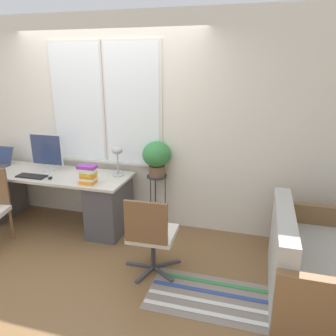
{
  "coord_description": "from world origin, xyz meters",
  "views": [
    {
      "loc": [
        1.89,
        -3.12,
        2.09
      ],
      "look_at": [
        0.94,
        0.18,
        1.0
      ],
      "focal_mm": 35.0,
      "sensor_mm": 36.0,
      "label": 1
    }
  ],
  "objects_px": {
    "keyboard": "(32,176)",
    "plant_stand": "(157,182)",
    "monitor": "(47,151)",
    "office_chair_swivel": "(151,234)",
    "desk_lamp": "(117,154)",
    "book_stack": "(88,174)",
    "mouse": "(50,178)",
    "potted_plant": "(157,156)",
    "couch_loveseat": "(310,268)"
  },
  "relations": [
    {
      "from": "keyboard",
      "to": "plant_stand",
      "type": "bearing_deg",
      "value": 18.53
    },
    {
      "from": "plant_stand",
      "to": "potted_plant",
      "type": "relative_size",
      "value": 1.61
    },
    {
      "from": "desk_lamp",
      "to": "book_stack",
      "type": "xyz_separation_m",
      "value": [
        -0.22,
        -0.37,
        -0.17
      ]
    },
    {
      "from": "plant_stand",
      "to": "monitor",
      "type": "bearing_deg",
      "value": -171.95
    },
    {
      "from": "potted_plant",
      "to": "plant_stand",
      "type": "bearing_deg",
      "value": 90.0
    },
    {
      "from": "monitor",
      "to": "couch_loveseat",
      "type": "bearing_deg",
      "value": -12.38
    },
    {
      "from": "keyboard",
      "to": "desk_lamp",
      "type": "xyz_separation_m",
      "value": [
        1.03,
        0.36,
        0.27
      ]
    },
    {
      "from": "keyboard",
      "to": "mouse",
      "type": "distance_m",
      "value": 0.28
    },
    {
      "from": "mouse",
      "to": "desk_lamp",
      "type": "bearing_deg",
      "value": 26.93
    },
    {
      "from": "office_chair_swivel",
      "to": "desk_lamp",
      "type": "bearing_deg",
      "value": -51.9
    },
    {
      "from": "monitor",
      "to": "keyboard",
      "type": "height_order",
      "value": "monitor"
    },
    {
      "from": "keyboard",
      "to": "plant_stand",
      "type": "relative_size",
      "value": 0.53
    },
    {
      "from": "plant_stand",
      "to": "potted_plant",
      "type": "distance_m",
      "value": 0.35
    },
    {
      "from": "desk_lamp",
      "to": "plant_stand",
      "type": "distance_m",
      "value": 0.62
    },
    {
      "from": "book_stack",
      "to": "potted_plant",
      "type": "relative_size",
      "value": 0.5
    },
    {
      "from": "keyboard",
      "to": "office_chair_swivel",
      "type": "bearing_deg",
      "value": -15.83
    },
    {
      "from": "couch_loveseat",
      "to": "plant_stand",
      "type": "bearing_deg",
      "value": 62.72
    },
    {
      "from": "couch_loveseat",
      "to": "office_chair_swivel",
      "type": "bearing_deg",
      "value": 93.13
    },
    {
      "from": "desk_lamp",
      "to": "couch_loveseat",
      "type": "height_order",
      "value": "desk_lamp"
    },
    {
      "from": "monitor",
      "to": "mouse",
      "type": "distance_m",
      "value": 0.46
    },
    {
      "from": "book_stack",
      "to": "keyboard",
      "type": "bearing_deg",
      "value": 179.59
    },
    {
      "from": "book_stack",
      "to": "plant_stand",
      "type": "bearing_deg",
      "value": 36.03
    },
    {
      "from": "keyboard",
      "to": "mouse",
      "type": "xyz_separation_m",
      "value": [
        0.28,
        -0.01,
        0.01
      ]
    },
    {
      "from": "monitor",
      "to": "potted_plant",
      "type": "height_order",
      "value": "monitor"
    },
    {
      "from": "monitor",
      "to": "mouse",
      "type": "bearing_deg",
      "value": -52.19
    },
    {
      "from": "keyboard",
      "to": "couch_loveseat",
      "type": "distance_m",
      "value": 3.34
    },
    {
      "from": "desk_lamp",
      "to": "potted_plant",
      "type": "distance_m",
      "value": 0.5
    },
    {
      "from": "monitor",
      "to": "mouse",
      "type": "xyz_separation_m",
      "value": [
        0.24,
        -0.31,
        -0.24
      ]
    },
    {
      "from": "monitor",
      "to": "potted_plant",
      "type": "bearing_deg",
      "value": 8.05
    },
    {
      "from": "mouse",
      "to": "office_chair_swivel",
      "type": "distance_m",
      "value": 1.58
    },
    {
      "from": "office_chair_swivel",
      "to": "plant_stand",
      "type": "relative_size",
      "value": 1.21
    },
    {
      "from": "couch_loveseat",
      "to": "potted_plant",
      "type": "height_order",
      "value": "potted_plant"
    },
    {
      "from": "keyboard",
      "to": "plant_stand",
      "type": "xyz_separation_m",
      "value": [
        1.5,
        0.5,
        -0.11
      ]
    },
    {
      "from": "book_stack",
      "to": "couch_loveseat",
      "type": "height_order",
      "value": "book_stack"
    },
    {
      "from": "mouse",
      "to": "couch_loveseat",
      "type": "relative_size",
      "value": 0.05
    },
    {
      "from": "desk_lamp",
      "to": "plant_stand",
      "type": "relative_size",
      "value": 0.52
    },
    {
      "from": "office_chair_swivel",
      "to": "potted_plant",
      "type": "distance_m",
      "value": 1.16
    },
    {
      "from": "keyboard",
      "to": "plant_stand",
      "type": "distance_m",
      "value": 1.59
    },
    {
      "from": "desk_lamp",
      "to": "plant_stand",
      "type": "xyz_separation_m",
      "value": [
        0.48,
        0.14,
        -0.38
      ]
    },
    {
      "from": "monitor",
      "to": "desk_lamp",
      "type": "distance_m",
      "value": 0.99
    },
    {
      "from": "mouse",
      "to": "potted_plant",
      "type": "distance_m",
      "value": 1.35
    },
    {
      "from": "monitor",
      "to": "office_chair_swivel",
      "type": "bearing_deg",
      "value": -24.83
    },
    {
      "from": "couch_loveseat",
      "to": "keyboard",
      "type": "bearing_deg",
      "value": 82.79
    },
    {
      "from": "office_chair_swivel",
      "to": "potted_plant",
      "type": "bearing_deg",
      "value": -77.88
    },
    {
      "from": "monitor",
      "to": "desk_lamp",
      "type": "relative_size",
      "value": 1.32
    },
    {
      "from": "book_stack",
      "to": "desk_lamp",
      "type": "bearing_deg",
      "value": 58.77
    },
    {
      "from": "book_stack",
      "to": "potted_plant",
      "type": "distance_m",
      "value": 0.88
    },
    {
      "from": "monitor",
      "to": "desk_lamp",
      "type": "bearing_deg",
      "value": 3.9
    },
    {
      "from": "plant_stand",
      "to": "potted_plant",
      "type": "height_order",
      "value": "potted_plant"
    },
    {
      "from": "keyboard",
      "to": "potted_plant",
      "type": "relative_size",
      "value": 0.86
    }
  ]
}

